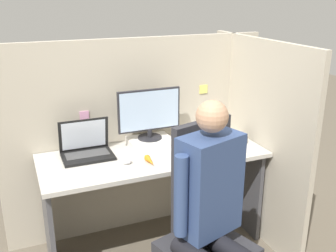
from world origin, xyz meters
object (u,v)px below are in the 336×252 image
Objects in this scene: monitor at (149,113)px; person at (211,205)px; paper_box at (150,142)px; carrot_toy at (150,161)px; stapler at (241,138)px; office_chair at (204,219)px; laptop at (87,149)px.

person reaches higher than monitor.
person is at bearing -89.38° from paper_box.
person is at bearing -89.38° from monitor.
carrot_toy is at bearing 101.19° from person.
monitor is 0.73m from stapler.
office_chair is 0.27m from person.
carrot_toy is at bearing -109.79° from paper_box.
person is at bearing -62.01° from laptop.
stapler is 0.86× the size of carrot_toy.
office_chair is at bearing -68.67° from carrot_toy.
paper_box and stapler have the same top height.
laptop is at bearing -177.23° from paper_box.
monitor is 3.73× the size of stapler.
office_chair reaches higher than stapler.
person reaches higher than stapler.
laptop is at bearing -176.89° from monitor.
person is (-0.66, -0.75, -0.03)m from stapler.
office_chair is 0.85× the size of person.
office_chair is (-0.60, -0.58, -0.23)m from stapler.
person is (0.01, -0.93, -0.03)m from paper_box.
person is (0.48, -0.91, -0.05)m from laptop.
office_chair is at bearing -85.28° from paper_box.
office_chair is at bearing -85.29° from monitor.
paper_box is 0.33m from carrot_toy.
stapler is at bearing -15.36° from monitor.
stapler is at bearing 48.78° from person.
office_chair is (0.54, -0.74, -0.25)m from laptop.
stapler is at bearing -7.88° from laptop.
paper_box is at bearing -90.00° from monitor.
monitor is 0.42× the size of office_chair.
paper_box is 0.69m from stapler.
office_chair is at bearing 72.80° from person.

